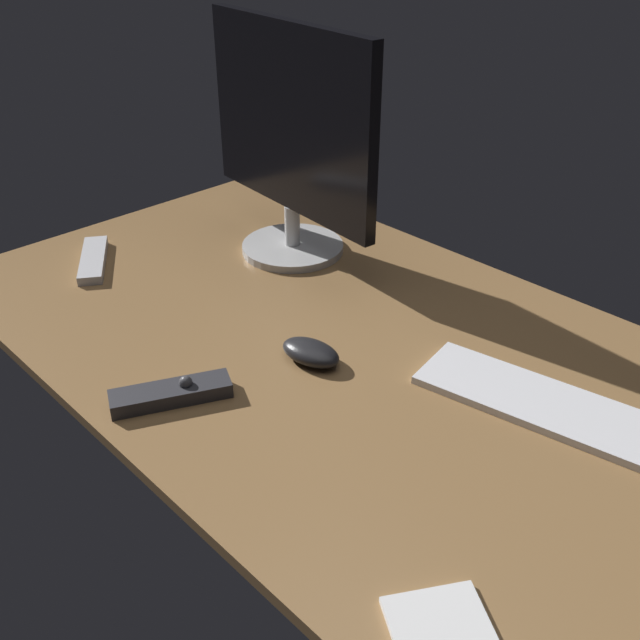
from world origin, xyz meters
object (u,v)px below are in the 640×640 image
(computer_mouse, at_px, (311,352))
(tv_remote, at_px, (93,260))
(media_remote, at_px, (172,393))
(keyboard, at_px, (559,410))
(monitor, at_px, (290,140))

(computer_mouse, xyz_separation_m, tv_remote, (-0.56, -0.08, -0.01))
(media_remote, xyz_separation_m, tv_remote, (-0.49, 0.14, -0.00))
(keyboard, bearing_deg, monitor, 162.43)
(tv_remote, bearing_deg, monitor, 87.92)
(keyboard, xyz_separation_m, computer_mouse, (-0.36, -0.17, 0.01))
(keyboard, relative_size, computer_mouse, 4.06)
(keyboard, height_order, media_remote, media_remote)
(media_remote, bearing_deg, monitor, 53.68)
(keyboard, height_order, tv_remote, tv_remote)
(media_remote, bearing_deg, tv_remote, 99.33)
(tv_remote, bearing_deg, media_remote, 17.07)
(monitor, distance_m, media_remote, 0.59)
(keyboard, relative_size, media_remote, 2.33)
(monitor, xyz_separation_m, tv_remote, (-0.24, -0.34, -0.23))
(media_remote, bearing_deg, keyboard, -21.59)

